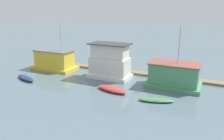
% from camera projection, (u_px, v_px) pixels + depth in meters
% --- Properties ---
extents(ground_plane, '(200.00, 200.00, 0.00)m').
position_uv_depth(ground_plane, '(115.00, 78.00, 30.03)').
color(ground_plane, slate).
extents(dock_walkway, '(33.80, 1.40, 0.30)m').
position_uv_depth(dock_walkway, '(124.00, 71.00, 32.74)').
color(dock_walkway, '#846B4C').
rests_on(dock_walkway, ground_plane).
extents(houseboat_yellow, '(6.85, 3.67, 7.21)m').
position_uv_depth(houseboat_yellow, '(54.00, 60.00, 34.11)').
color(houseboat_yellow, gold).
rests_on(houseboat_yellow, ground_plane).
extents(houseboat_white, '(5.69, 3.21, 4.76)m').
position_uv_depth(houseboat_white, '(110.00, 62.00, 29.62)').
color(houseboat_white, white).
rests_on(houseboat_white, ground_plane).
extents(houseboat_green, '(6.40, 3.98, 7.32)m').
position_uv_depth(houseboat_green, '(174.00, 75.00, 26.34)').
color(houseboat_green, '#4C9360').
rests_on(houseboat_green, ground_plane).
extents(dinghy_navy, '(4.11, 2.33, 0.48)m').
position_uv_depth(dinghy_navy, '(26.00, 78.00, 29.26)').
color(dinghy_navy, navy).
rests_on(dinghy_navy, ground_plane).
extents(dinghy_red, '(4.17, 2.16, 0.48)m').
position_uv_depth(dinghy_red, '(112.00, 89.00, 25.18)').
color(dinghy_red, red).
rests_on(dinghy_red, ground_plane).
extents(dinghy_green, '(3.73, 2.14, 0.35)m').
position_uv_depth(dinghy_green, '(156.00, 100.00, 22.42)').
color(dinghy_green, '#47844C').
rests_on(dinghy_green, ground_plane).
extents(mooring_post_far_right, '(0.21, 0.21, 1.48)m').
position_uv_depth(mooring_post_far_right, '(198.00, 78.00, 27.44)').
color(mooring_post_far_right, brown).
rests_on(mooring_post_far_right, ground_plane).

